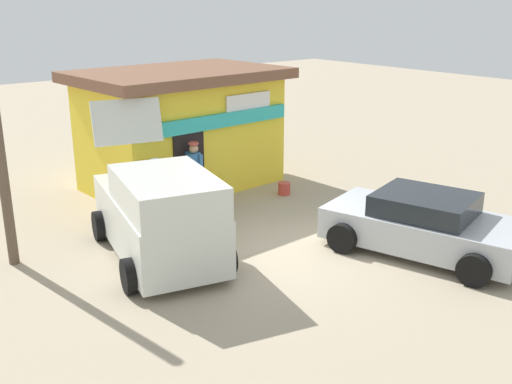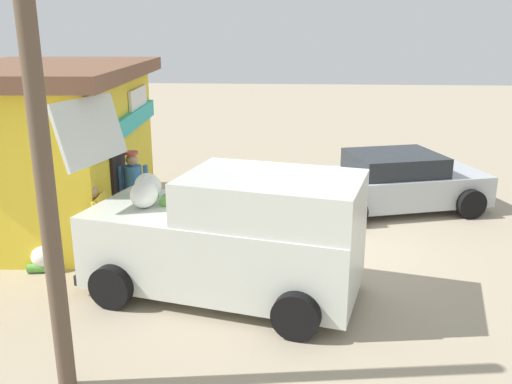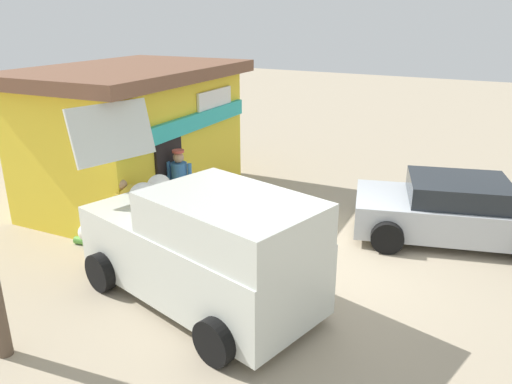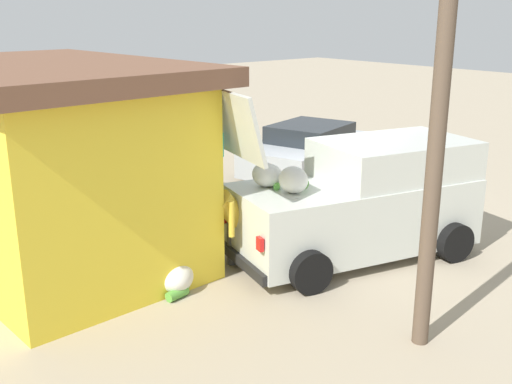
{
  "view_description": "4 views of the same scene",
  "coord_description": "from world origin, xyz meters",
  "px_view_note": "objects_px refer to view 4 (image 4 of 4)",
  "views": [
    {
      "loc": [
        -7.67,
        -8.66,
        5.05
      ],
      "look_at": [
        0.21,
        1.14,
        0.99
      ],
      "focal_mm": 42.27,
      "sensor_mm": 36.0,
      "label": 1
    },
    {
      "loc": [
        -9.77,
        0.46,
        3.94
      ],
      "look_at": [
        -0.02,
        1.12,
        1.01
      ],
      "focal_mm": 38.88,
      "sensor_mm": 36.0,
      "label": 2
    },
    {
      "loc": [
        -7.82,
        -2.7,
        4.35
      ],
      "look_at": [
        -0.25,
        1.43,
        1.25
      ],
      "focal_mm": 34.9,
      "sensor_mm": 36.0,
      "label": 3
    },
    {
      "loc": [
        -8.5,
        8.92,
        4.0
      ],
      "look_at": [
        -0.11,
        1.97,
        0.76
      ],
      "focal_mm": 43.13,
      "sensor_mm": 36.0,
      "label": 4
    }
  ],
  "objects_px": {
    "parked_sedan": "(310,150)",
    "paint_bucket": "(140,199)",
    "unloaded_banana_pile": "(175,277)",
    "delivery_van": "(361,200)",
    "storefront_bar": "(50,162)",
    "customer_bending": "(231,218)",
    "vendor_standing": "(181,193)"
  },
  "relations": [
    {
      "from": "delivery_van",
      "to": "vendor_standing",
      "type": "relative_size",
      "value": 2.69
    },
    {
      "from": "storefront_bar",
      "to": "customer_bending",
      "type": "relative_size",
      "value": 3.93
    },
    {
      "from": "delivery_van",
      "to": "customer_bending",
      "type": "bearing_deg",
      "value": 68.19
    },
    {
      "from": "delivery_van",
      "to": "storefront_bar",
      "type": "bearing_deg",
      "value": 52.73
    },
    {
      "from": "unloaded_banana_pile",
      "to": "paint_bucket",
      "type": "relative_size",
      "value": 2.67
    },
    {
      "from": "vendor_standing",
      "to": "paint_bucket",
      "type": "height_order",
      "value": "vendor_standing"
    },
    {
      "from": "delivery_van",
      "to": "unloaded_banana_pile",
      "type": "xyz_separation_m",
      "value": [
        0.77,
        3.18,
        -0.75
      ]
    },
    {
      "from": "delivery_van",
      "to": "customer_bending",
      "type": "height_order",
      "value": "delivery_van"
    },
    {
      "from": "unloaded_banana_pile",
      "to": "paint_bucket",
      "type": "distance_m",
      "value": 4.26
    },
    {
      "from": "storefront_bar",
      "to": "vendor_standing",
      "type": "bearing_deg",
      "value": -113.72
    },
    {
      "from": "storefront_bar",
      "to": "parked_sedan",
      "type": "distance_m",
      "value": 7.34
    },
    {
      "from": "delivery_van",
      "to": "unloaded_banana_pile",
      "type": "bearing_deg",
      "value": 76.36
    },
    {
      "from": "storefront_bar",
      "to": "unloaded_banana_pile",
      "type": "xyz_separation_m",
      "value": [
        -2.28,
        -0.83,
        -1.44
      ]
    },
    {
      "from": "storefront_bar",
      "to": "customer_bending",
      "type": "bearing_deg",
      "value": -139.08
    },
    {
      "from": "unloaded_banana_pile",
      "to": "delivery_van",
      "type": "bearing_deg",
      "value": -103.64
    },
    {
      "from": "storefront_bar",
      "to": "unloaded_banana_pile",
      "type": "bearing_deg",
      "value": -159.97
    },
    {
      "from": "parked_sedan",
      "to": "storefront_bar",
      "type": "bearing_deg",
      "value": 100.63
    },
    {
      "from": "storefront_bar",
      "to": "parked_sedan",
      "type": "bearing_deg",
      "value": -79.37
    },
    {
      "from": "vendor_standing",
      "to": "unloaded_banana_pile",
      "type": "xyz_separation_m",
      "value": [
        -1.45,
        1.07,
        -0.77
      ]
    },
    {
      "from": "unloaded_banana_pile",
      "to": "storefront_bar",
      "type": "bearing_deg",
      "value": 20.03
    },
    {
      "from": "storefront_bar",
      "to": "paint_bucket",
      "type": "relative_size",
      "value": 17.23
    },
    {
      "from": "storefront_bar",
      "to": "vendor_standing",
      "type": "distance_m",
      "value": 2.18
    },
    {
      "from": "delivery_van",
      "to": "paint_bucket",
      "type": "distance_m",
      "value": 5.03
    },
    {
      "from": "parked_sedan",
      "to": "customer_bending",
      "type": "relative_size",
      "value": 2.99
    },
    {
      "from": "paint_bucket",
      "to": "storefront_bar",
      "type": "bearing_deg",
      "value": 124.04
    },
    {
      "from": "vendor_standing",
      "to": "unloaded_banana_pile",
      "type": "relative_size",
      "value": 1.94
    },
    {
      "from": "parked_sedan",
      "to": "unloaded_banana_pile",
      "type": "distance_m",
      "value": 7.29
    },
    {
      "from": "storefront_bar",
      "to": "parked_sedan",
      "type": "relative_size",
      "value": 1.32
    },
    {
      "from": "parked_sedan",
      "to": "paint_bucket",
      "type": "xyz_separation_m",
      "value": [
        0.32,
        4.69,
        -0.44
      ]
    },
    {
      "from": "customer_bending",
      "to": "paint_bucket",
      "type": "relative_size",
      "value": 4.38
    },
    {
      "from": "delivery_van",
      "to": "paint_bucket",
      "type": "height_order",
      "value": "delivery_van"
    },
    {
      "from": "storefront_bar",
      "to": "unloaded_banana_pile",
      "type": "relative_size",
      "value": 6.46
    }
  ]
}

